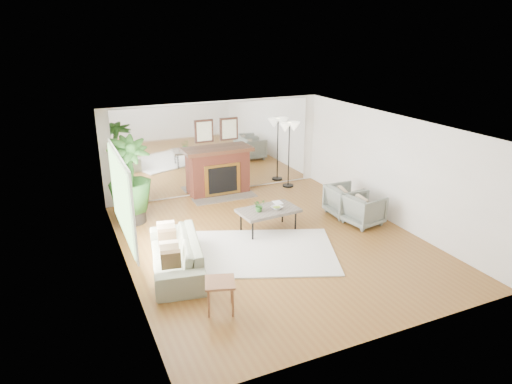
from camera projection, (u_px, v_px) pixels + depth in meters
name	position (u px, v px, depth m)	size (l,w,h in m)	color
ground	(273.00, 242.00, 9.68)	(7.00, 7.00, 0.00)	brown
wall_left	(123.00, 209.00, 8.11)	(0.02, 7.00, 2.50)	white
wall_right	(391.00, 169.00, 10.42)	(0.02, 7.00, 2.50)	white
wall_back	(216.00, 148.00, 12.26)	(6.00, 0.02, 2.50)	white
mirror_panel	(217.00, 148.00, 12.24)	(5.40, 0.04, 2.40)	silver
window_panel	(121.00, 196.00, 8.43)	(0.04, 2.40, 1.50)	#B2E09E
fireplace	(220.00, 171.00, 12.26)	(1.85, 0.83, 2.05)	brown
area_rug	(263.00, 252.00, 9.23)	(2.90, 2.07, 0.03)	silver
coffee_table	(268.00, 211.00, 10.06)	(1.37, 0.87, 0.52)	#5F564B
sofa	(176.00, 254.00, 8.47)	(2.19, 0.86, 0.64)	gray
armchair_back	(345.00, 200.00, 11.00)	(0.79, 0.81, 0.74)	slate
armchair_front	(363.00, 209.00, 10.47)	(0.77, 0.79, 0.72)	slate
side_table	(220.00, 286.00, 7.19)	(0.59, 0.59, 0.53)	brown
potted_ficus	(130.00, 178.00, 10.33)	(1.11, 1.11, 2.03)	black
floor_lamp	(289.00, 132.00, 12.59)	(0.60, 0.33, 1.85)	black
tabletop_plant	(259.00, 205.00, 9.88)	(0.25, 0.22, 0.28)	#306224
fruit_bowl	(277.00, 208.00, 10.05)	(0.24, 0.24, 0.06)	brown
book	(274.00, 203.00, 10.36)	(0.19, 0.26, 0.02)	brown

